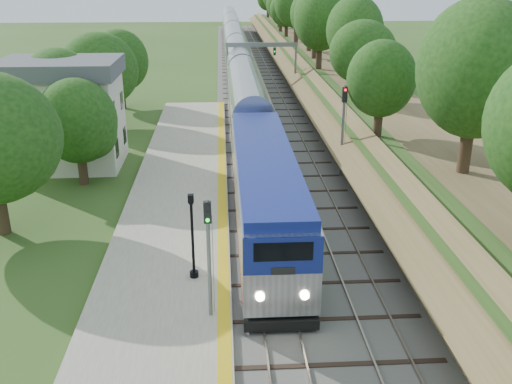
{
  "coord_description": "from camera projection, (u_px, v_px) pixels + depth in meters",
  "views": [
    {
      "loc": [
        -2.23,
        -12.41,
        14.0
      ],
      "look_at": [
        -0.5,
        16.24,
        2.8
      ],
      "focal_mm": 40.0,
      "sensor_mm": 36.0,
      "label": 1
    }
  ],
  "objects": [
    {
      "name": "yellow_stripe",
      "position": [
        223.0,
        235.0,
        31.36
      ],
      "size": [
        0.55,
        68.0,
        0.01
      ],
      "primitive_type": "cube",
      "color": "gold",
      "rests_on": "platform"
    },
    {
      "name": "signal_farside",
      "position": [
        343.0,
        122.0,
        39.79
      ],
      "size": [
        0.36,
        0.29,
        6.55
      ],
      "color": "slate",
      "rests_on": "ground"
    },
    {
      "name": "trackbed",
      "position": [
        255.0,
        87.0,
        72.64
      ],
      "size": [
        9.5,
        170.0,
        0.28
      ],
      "color": "#4C4944",
      "rests_on": "ground"
    },
    {
      "name": "lamppost_far",
      "position": [
        193.0,
        241.0,
        26.45
      ],
      "size": [
        0.42,
        0.42,
        4.21
      ],
      "color": "black",
      "rests_on": "platform"
    },
    {
      "name": "embankment",
      "position": [
        320.0,
        72.0,
        72.42
      ],
      "size": [
        10.64,
        170.0,
        11.7
      ],
      "color": "brown",
      "rests_on": "ground"
    },
    {
      "name": "signal_gantry",
      "position": [
        261.0,
        55.0,
        66.28
      ],
      "size": [
        8.4,
        0.38,
        6.2
      ],
      "color": "slate",
      "rests_on": "ground"
    },
    {
      "name": "signal_platform",
      "position": [
        209.0,
        246.0,
        22.99
      ],
      "size": [
        0.31,
        0.24,
        5.26
      ],
      "color": "slate",
      "rests_on": "platform"
    },
    {
      "name": "platform",
      "position": [
        171.0,
        240.0,
        31.27
      ],
      "size": [
        6.4,
        68.0,
        0.38
      ],
      "primitive_type": "cube",
      "color": "gray",
      "rests_on": "ground"
    },
    {
      "name": "train",
      "position": [
        237.0,
        58.0,
        80.51
      ],
      "size": [
        3.17,
        127.05,
        4.66
      ],
      "color": "black",
      "rests_on": "trackbed"
    },
    {
      "name": "station_building",
      "position": [
        64.0,
        113.0,
        42.38
      ],
      "size": [
        8.6,
        6.6,
        8.0
      ],
      "color": "silver",
      "rests_on": "ground"
    },
    {
      "name": "trees_behind_platform",
      "position": [
        72.0,
        142.0,
        33.7
      ],
      "size": [
        7.82,
        53.32,
        7.21
      ],
      "color": "#332316",
      "rests_on": "ground"
    }
  ]
}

